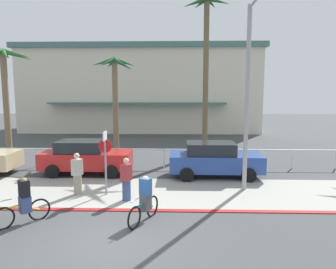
# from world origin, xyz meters

# --- Properties ---
(ground_plane) EXTENTS (80.00, 80.00, 0.00)m
(ground_plane) POSITION_xyz_m (0.00, 10.00, 0.00)
(ground_plane) COLOR #424447
(sidewalk_strip) EXTENTS (44.00, 4.00, 0.02)m
(sidewalk_strip) POSITION_xyz_m (0.00, 4.20, 0.01)
(sidewalk_strip) COLOR #9E9E93
(sidewalk_strip) RESTS_ON ground
(curb_paint) EXTENTS (44.00, 0.24, 0.03)m
(curb_paint) POSITION_xyz_m (0.00, 2.20, 0.01)
(curb_paint) COLOR maroon
(curb_paint) RESTS_ON ground
(building_backdrop) EXTENTS (24.46, 9.65, 8.71)m
(building_backdrop) POSITION_xyz_m (-1.96, 26.12, 4.38)
(building_backdrop) COLOR beige
(building_backdrop) RESTS_ON ground
(rail_fence) EXTENTS (20.75, 0.08, 1.04)m
(rail_fence) POSITION_xyz_m (0.00, 8.50, 0.84)
(rail_fence) COLOR white
(rail_fence) RESTS_ON ground
(stop_sign_bike_lane) EXTENTS (0.52, 0.56, 2.56)m
(stop_sign_bike_lane) POSITION_xyz_m (-0.98, 3.87, 1.68)
(stop_sign_bike_lane) COLOR gray
(stop_sign_bike_lane) RESTS_ON ground
(streetlight_curb) EXTENTS (0.24, 2.54, 7.50)m
(streetlight_curb) POSITION_xyz_m (4.70, 4.50, 4.28)
(streetlight_curb) COLOR #9EA0A5
(streetlight_curb) RESTS_ON ground
(palm_tree_1) EXTENTS (3.34, 3.04, 6.60)m
(palm_tree_1) POSITION_xyz_m (-8.33, 10.25, 4.98)
(palm_tree_1) COLOR #756047
(palm_tree_1) RESTS_ON ground
(palm_tree_2) EXTENTS (2.73, 3.13, 6.23)m
(palm_tree_2) POSITION_xyz_m (-2.02, 11.59, 4.56)
(palm_tree_2) COLOR #756047
(palm_tree_2) RESTS_ON ground
(palm_tree_3) EXTENTS (3.07, 3.08, 10.14)m
(palm_tree_3) POSITION_xyz_m (3.71, 12.86, 7.08)
(palm_tree_3) COLOR brown
(palm_tree_3) RESTS_ON ground
(car_red_1) EXTENTS (4.40, 2.02, 1.69)m
(car_red_1) POSITION_xyz_m (-2.73, 7.08, 0.87)
(car_red_1) COLOR red
(car_red_1) RESTS_ON ground
(car_blue_2) EXTENTS (4.40, 2.02, 1.69)m
(car_blue_2) POSITION_xyz_m (3.65, 6.68, 0.87)
(car_blue_2) COLOR #284793
(car_blue_2) RESTS_ON ground
(cyclist_teal_0) EXTENTS (0.83, 1.67, 1.50)m
(cyclist_teal_0) POSITION_xyz_m (0.84, 1.33, 0.69)
(cyclist_teal_0) COLOR black
(cyclist_teal_0) RESTS_ON ground
(cyclist_yellow_1) EXTENTS (1.33, 1.33, 1.50)m
(cyclist_yellow_1) POSITION_xyz_m (-2.92, 1.02, 0.69)
(cyclist_yellow_1) COLOR black
(cyclist_yellow_1) RESTS_ON ground
(pedestrian_0) EXTENTS (0.44, 0.48, 1.70)m
(pedestrian_0) POSITION_xyz_m (-2.11, 3.84, 0.79)
(pedestrian_0) COLOR gray
(pedestrian_0) RESTS_ON ground
(pedestrian_1) EXTENTS (0.44, 0.48, 1.66)m
(pedestrian_1) POSITION_xyz_m (-0.05, 3.20, 0.76)
(pedestrian_1) COLOR #384C7A
(pedestrian_1) RESTS_ON ground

